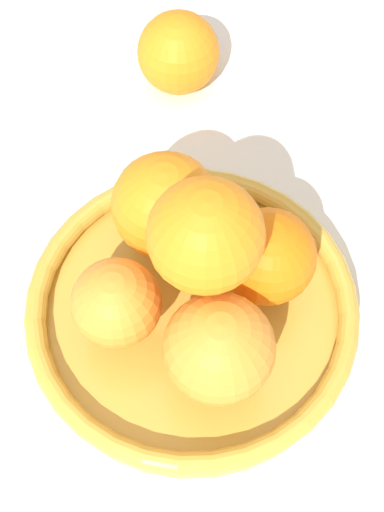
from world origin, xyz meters
TOP-DOWN VIEW (x-y plane):
  - ground_plane at (0.00, 0.00)m, footprint 4.00×4.00m
  - fruit_bowl at (0.00, 0.00)m, footprint 0.26×0.26m
  - orange_pile at (-0.00, -0.01)m, footprint 0.17×0.18m
  - stray_orange at (0.08, -0.25)m, footprint 0.08×0.08m

SIDE VIEW (x-z plane):
  - ground_plane at x=0.00m, z-range 0.00..0.00m
  - fruit_bowl at x=0.00m, z-range 0.00..0.04m
  - stray_orange at x=0.08m, z-range 0.00..0.08m
  - orange_pile at x=0.00m, z-range 0.02..0.16m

